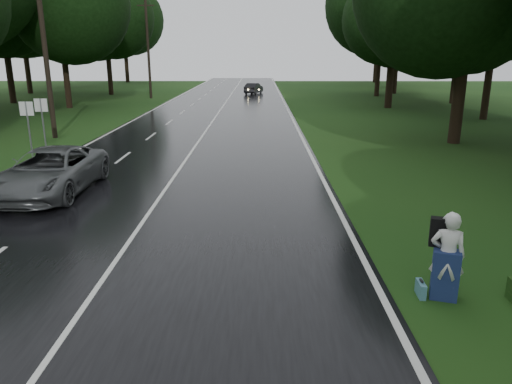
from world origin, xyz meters
TOP-DOWN VIEW (x-y plane):
  - ground at (0.00, 0.00)m, footprint 160.00×160.00m
  - road at (0.00, 20.00)m, footprint 12.00×140.00m
  - lane_center at (0.00, 20.00)m, footprint 0.12×140.00m
  - grey_car at (-3.82, 8.12)m, footprint 2.61×5.53m
  - far_car at (2.66, 51.19)m, footprint 2.33×4.05m
  - hitchhiker at (7.00, 0.80)m, footprint 0.76×0.73m
  - suitcase at (6.59, 0.87)m, footprint 0.14×0.43m
  - utility_pole_mid at (-8.50, 19.68)m, footprint 1.80×0.28m
  - utility_pole_far at (-8.50, 45.34)m, footprint 1.80×0.28m
  - road_sign_a at (-7.20, 13.97)m, footprint 0.63×0.10m
  - road_sign_b at (-7.20, 15.47)m, footprint 0.63×0.10m
  - tree_left_e at (-13.74, 35.63)m, footprint 9.52×9.52m
  - tree_left_f at (-14.36, 50.37)m, footprint 9.94×9.94m
  - tree_right_d at (13.96, 18.16)m, footprint 8.70×8.70m
  - tree_right_e at (14.95, 35.95)m, footprint 8.83×8.83m
  - tree_right_f at (16.80, 48.25)m, footprint 10.87×10.87m

SIDE VIEW (x-z plane):
  - ground at x=0.00m, z-range 0.00..0.00m
  - utility_pole_mid at x=-8.50m, z-range -4.59..4.59m
  - utility_pole_far at x=-8.50m, z-range -5.28..5.28m
  - road_sign_a at x=-7.20m, z-range -1.31..1.31m
  - road_sign_b at x=-7.20m, z-range -1.31..1.31m
  - tree_left_e at x=-13.74m, z-range -7.44..7.44m
  - tree_left_f at x=-14.36m, z-range -7.77..7.77m
  - tree_right_d at x=13.96m, z-range -6.80..6.80m
  - tree_right_e at x=14.95m, z-range -6.90..6.90m
  - tree_right_f at x=16.80m, z-range -8.49..8.49m
  - road at x=0.00m, z-range 0.00..0.04m
  - lane_center at x=0.00m, z-range 0.04..0.05m
  - suitcase at x=6.59m, z-range 0.00..0.30m
  - far_car at x=2.66m, z-range 0.04..1.30m
  - grey_car at x=-3.82m, z-range 0.04..1.57m
  - hitchhiker at x=7.00m, z-range -0.07..1.75m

